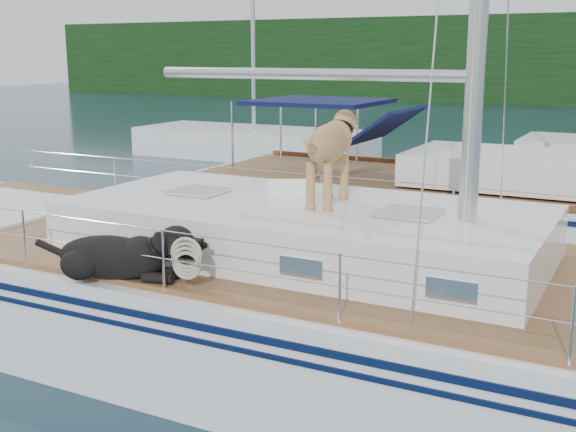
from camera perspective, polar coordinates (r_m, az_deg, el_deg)
The scene contains 4 objects.
ground at distance 8.84m, azimuth -3.53°, elevation -10.10°, with size 120.00×120.00×0.00m, color black.
main_sailboat at distance 8.54m, azimuth -3.06°, elevation -6.01°, with size 12.00×3.99×14.01m.
neighbor_sailboat at distance 13.53m, azimuth 15.22°, elevation 0.34°, with size 11.00×3.50×13.30m.
bg_boat_west at distance 24.45m, azimuth -2.69°, elevation 5.71°, with size 8.00×3.00×11.65m.
Camera 1 is at (4.24, -6.95, 3.42)m, focal length 45.00 mm.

